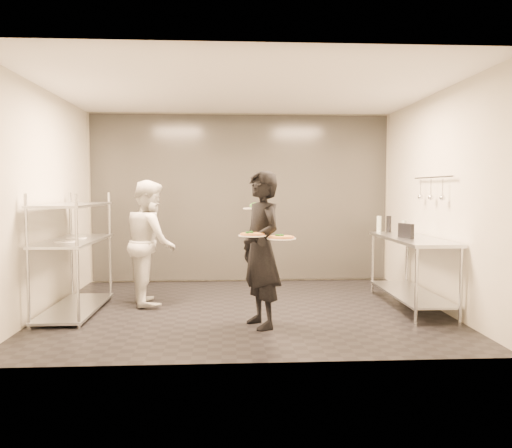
{
  "coord_description": "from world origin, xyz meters",
  "views": [
    {
      "loc": [
        -0.22,
        -6.34,
        1.55
      ],
      "look_at": [
        0.15,
        0.03,
        1.1
      ],
      "focal_mm": 35.0,
      "sensor_mm": 36.0,
      "label": 1
    }
  ],
  "objects": [
    {
      "name": "chef",
      "position": [
        -1.26,
        0.41,
        0.83
      ],
      "size": [
        0.82,
        0.94,
        1.67
      ],
      "primitive_type": "imported",
      "rotation": [
        0.0,
        0.0,
        1.83
      ],
      "color": "silver",
      "rests_on": "ground"
    },
    {
      "name": "pos_monitor",
      "position": [
        2.06,
        -0.11,
        1.01
      ],
      "size": [
        0.13,
        0.27,
        0.19
      ],
      "primitive_type": "cube",
      "rotation": [
        0.0,
        0.0,
        0.3
      ],
      "color": "black",
      "rests_on": "prep_counter"
    },
    {
      "name": "bottle_green",
      "position": [
        1.99,
        0.8,
        1.04
      ],
      "size": [
        0.07,
        0.07,
        0.24
      ],
      "primitive_type": "cylinder",
      "color": "#98A699",
      "rests_on": "prep_counter"
    },
    {
      "name": "prep_counter",
      "position": [
        2.18,
        0.0,
        0.63
      ],
      "size": [
        0.6,
        1.8,
        0.92
      ],
      "color": "#B9BCC0",
      "rests_on": "ground"
    },
    {
      "name": "room_shell",
      "position": [
        0.0,
        1.18,
        1.4
      ],
      "size": [
        5.0,
        4.0,
        2.8
      ],
      "color": "black",
      "rests_on": "ground"
    },
    {
      "name": "pizza_plate_near",
      "position": [
        0.04,
        -1.07,
        1.06
      ],
      "size": [
        0.3,
        0.3,
        0.05
      ],
      "color": "white",
      "rests_on": "waiter"
    },
    {
      "name": "pizza_plate_far",
      "position": [
        0.35,
        -1.06,
        1.03
      ],
      "size": [
        0.32,
        0.32,
        0.05
      ],
      "color": "white",
      "rests_on": "waiter"
    },
    {
      "name": "pass_rack",
      "position": [
        -2.15,
        -0.0,
        0.77
      ],
      "size": [
        0.6,
        1.6,
        1.5
      ],
      "color": "#B9BCC0",
      "rests_on": "ground"
    },
    {
      "name": "utensil_rail",
      "position": [
        2.43,
        -0.0,
        1.55
      ],
      "size": [
        0.07,
        1.2,
        0.31
      ],
      "color": "#B9BCC0",
      "rests_on": "room_shell"
    },
    {
      "name": "salad_plate",
      "position": [
        0.11,
        -0.5,
        1.34
      ],
      "size": [
        0.29,
        0.29,
        0.07
      ],
      "color": "white",
      "rests_on": "waiter"
    },
    {
      "name": "bottle_clear",
      "position": [
        2.2,
        0.36,
        1.02
      ],
      "size": [
        0.06,
        0.06,
        0.21
      ],
      "primitive_type": "cylinder",
      "color": "#98A699",
      "rests_on": "prep_counter"
    },
    {
      "name": "waiter",
      "position": [
        0.16,
        -0.82,
        0.87
      ],
      "size": [
        0.63,
        0.75,
        1.75
      ],
      "primitive_type": "imported",
      "rotation": [
        0.0,
        0.0,
        -1.17
      ],
      "color": "black",
      "rests_on": "ground"
    },
    {
      "name": "bottle_dark",
      "position": [
        2.13,
        0.8,
        1.04
      ],
      "size": [
        0.07,
        0.07,
        0.24
      ],
      "primitive_type": "cylinder",
      "color": "black",
      "rests_on": "prep_counter"
    }
  ]
}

